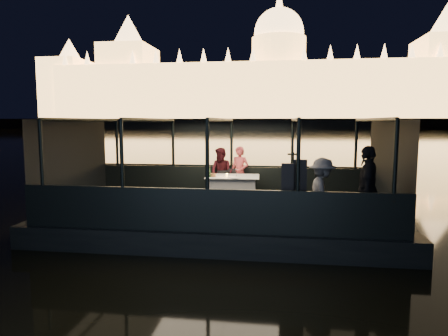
# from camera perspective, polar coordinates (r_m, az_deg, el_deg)

# --- Properties ---
(river_water) EXTENTS (500.00, 500.00, 0.00)m
(river_water) POSITION_cam_1_polar(r_m,az_deg,el_deg) (89.90, 7.15, 4.81)
(river_water) COLOR black
(river_water) RESTS_ON ground
(boat_hull) EXTENTS (8.60, 4.40, 1.00)m
(boat_hull) POSITION_cam_1_polar(r_m,az_deg,el_deg) (10.32, -0.31, -8.83)
(boat_hull) COLOR black
(boat_hull) RESTS_ON river_water
(boat_deck) EXTENTS (8.00, 4.00, 0.04)m
(boat_deck) POSITION_cam_1_polar(r_m,az_deg,el_deg) (10.21, -0.32, -6.24)
(boat_deck) COLOR black
(boat_deck) RESTS_ON boat_hull
(gunwale_port) EXTENTS (8.00, 0.08, 0.90)m
(gunwale_port) POSITION_cam_1_polar(r_m,az_deg,el_deg) (12.07, 1.06, -1.96)
(gunwale_port) COLOR black
(gunwale_port) RESTS_ON boat_deck
(gunwale_starboard) EXTENTS (8.00, 0.08, 0.90)m
(gunwale_starboard) POSITION_cam_1_polar(r_m,az_deg,el_deg) (8.18, -2.37, -6.10)
(gunwale_starboard) COLOR black
(gunwale_starboard) RESTS_ON boat_deck
(cabin_glass_port) EXTENTS (8.00, 0.02, 1.40)m
(cabin_glass_port) POSITION_cam_1_polar(r_m,az_deg,el_deg) (11.95, 1.08, 3.50)
(cabin_glass_port) COLOR #99B2B2
(cabin_glass_port) RESTS_ON gunwale_port
(cabin_glass_starboard) EXTENTS (8.00, 0.02, 1.40)m
(cabin_glass_starboard) POSITION_cam_1_polar(r_m,az_deg,el_deg) (8.00, -2.41, 1.95)
(cabin_glass_starboard) COLOR #99B2B2
(cabin_glass_starboard) RESTS_ON gunwale_starboard
(cabin_roof_glass) EXTENTS (8.00, 4.00, 0.02)m
(cabin_roof_glass) POSITION_cam_1_polar(r_m,az_deg,el_deg) (9.95, -0.32, 6.90)
(cabin_roof_glass) COLOR #99B2B2
(cabin_roof_glass) RESTS_ON boat_deck
(end_wall_fore) EXTENTS (0.02, 4.00, 2.30)m
(end_wall_fore) POSITION_cam_1_polar(r_m,az_deg,el_deg) (11.31, -20.81, 0.60)
(end_wall_fore) COLOR black
(end_wall_fore) RESTS_ON boat_deck
(end_wall_aft) EXTENTS (0.02, 4.00, 2.30)m
(end_wall_aft) POSITION_cam_1_polar(r_m,az_deg,el_deg) (10.23, 22.44, -0.06)
(end_wall_aft) COLOR black
(end_wall_aft) RESTS_ON boat_deck
(canopy_ribs) EXTENTS (8.00, 4.00, 2.30)m
(canopy_ribs) POSITION_cam_1_polar(r_m,az_deg,el_deg) (10.01, -0.32, 0.31)
(canopy_ribs) COLOR black
(canopy_ribs) RESTS_ON boat_deck
(embankment) EXTENTS (400.00, 140.00, 6.00)m
(embankment) POSITION_cam_1_polar(r_m,az_deg,el_deg) (219.86, 7.72, 6.10)
(embankment) COLOR #423D33
(embankment) RESTS_ON ground
(parliament_building) EXTENTS (220.00, 32.00, 60.00)m
(parliament_building) POSITION_cam_1_polar(r_m,az_deg,el_deg) (186.70, 7.78, 14.63)
(parliament_building) COLOR #F2D18C
(parliament_building) RESTS_ON embankment
(dining_table_central) EXTENTS (1.50, 1.13, 0.77)m
(dining_table_central) POSITION_cam_1_polar(r_m,az_deg,el_deg) (11.04, 1.25, -3.11)
(dining_table_central) COLOR white
(dining_table_central) RESTS_ON boat_deck
(chair_port_left) EXTENTS (0.51, 0.51, 0.82)m
(chair_port_left) POSITION_cam_1_polar(r_m,az_deg,el_deg) (11.54, -0.14, -2.36)
(chair_port_left) COLOR black
(chair_port_left) RESTS_ON boat_deck
(chair_port_right) EXTENTS (0.43, 0.43, 0.88)m
(chair_port_right) POSITION_cam_1_polar(r_m,az_deg,el_deg) (11.52, 1.55, -2.38)
(chair_port_right) COLOR black
(chair_port_right) RESTS_ON boat_deck
(coat_stand) EXTENTS (0.46, 0.37, 1.64)m
(coat_stand) POSITION_cam_1_polar(r_m,az_deg,el_deg) (8.33, 9.79, -2.81)
(coat_stand) COLOR black
(coat_stand) RESTS_ON boat_deck
(person_woman_coral) EXTENTS (0.65, 0.53, 1.54)m
(person_woman_coral) POSITION_cam_1_polar(r_m,az_deg,el_deg) (11.68, 2.24, -0.77)
(person_woman_coral) COLOR #CB494C
(person_woman_coral) RESTS_ON boat_deck
(person_man_maroon) EXTENTS (0.88, 0.79, 1.49)m
(person_man_maroon) POSITION_cam_1_polar(r_m,az_deg,el_deg) (11.75, -0.36, -0.72)
(person_man_maroon) COLOR #3D1117
(person_man_maroon) RESTS_ON boat_deck
(passenger_stripe) EXTENTS (0.71, 1.06, 1.51)m
(passenger_stripe) POSITION_cam_1_polar(r_m,az_deg,el_deg) (8.63, 13.83, -2.92)
(passenger_stripe) COLOR silver
(passenger_stripe) RESTS_ON boat_deck
(passenger_dark) EXTENTS (0.67, 1.12, 1.77)m
(passenger_dark) POSITION_cam_1_polar(r_m,az_deg,el_deg) (8.77, 19.77, -2.96)
(passenger_dark) COLOR black
(passenger_dark) RESTS_ON boat_deck
(wine_bottle) EXTENTS (0.08, 0.08, 0.28)m
(wine_bottle) POSITION_cam_1_polar(r_m,az_deg,el_deg) (10.73, -2.10, -0.53)
(wine_bottle) COLOR #133519
(wine_bottle) RESTS_ON dining_table_central
(bread_basket) EXTENTS (0.23, 0.23, 0.09)m
(bread_basket) POSITION_cam_1_polar(r_m,az_deg,el_deg) (10.89, -1.73, -1.01)
(bread_basket) COLOR brown
(bread_basket) RESTS_ON dining_table_central
(amber_candle) EXTENTS (0.06, 0.06, 0.08)m
(amber_candle) POSITION_cam_1_polar(r_m,az_deg,el_deg) (10.81, 0.39, -1.06)
(amber_candle) COLOR #FBB63E
(amber_candle) RESTS_ON dining_table_central
(plate_near) EXTENTS (0.29, 0.29, 0.02)m
(plate_near) POSITION_cam_1_polar(r_m,az_deg,el_deg) (10.56, 1.59, -1.42)
(plate_near) COLOR white
(plate_near) RESTS_ON dining_table_central
(plate_far) EXTENTS (0.27, 0.27, 0.01)m
(plate_far) POSITION_cam_1_polar(r_m,az_deg,el_deg) (11.06, -1.51, -1.06)
(plate_far) COLOR white
(plate_far) RESTS_ON dining_table_central
(wine_glass_white) EXTENTS (0.08, 0.08, 0.20)m
(wine_glass_white) POSITION_cam_1_polar(r_m,az_deg,el_deg) (10.67, -2.20, -0.87)
(wine_glass_white) COLOR white
(wine_glass_white) RESTS_ON dining_table_central
(wine_glass_red) EXTENTS (0.08, 0.08, 0.20)m
(wine_glass_red) POSITION_cam_1_polar(r_m,az_deg,el_deg) (10.94, 1.80, -0.69)
(wine_glass_red) COLOR silver
(wine_glass_red) RESTS_ON dining_table_central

